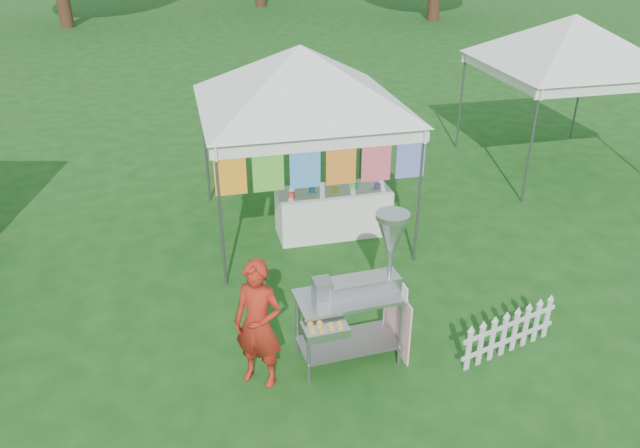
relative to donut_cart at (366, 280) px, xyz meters
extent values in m
plane|color=#154413|center=(-0.01, -0.10, -1.08)|extent=(120.00, 120.00, 0.00)
cylinder|color=#59595E|center=(-1.43, 1.98, -0.03)|extent=(0.04, 0.04, 2.10)
cylinder|color=#59595E|center=(1.41, 1.98, -0.03)|extent=(0.04, 0.04, 2.10)
cylinder|color=#59595E|center=(-1.43, 4.82, -0.03)|extent=(0.04, 0.04, 2.10)
cylinder|color=#59595E|center=(1.41, 4.82, -0.03)|extent=(0.04, 0.04, 2.10)
cube|color=white|center=(-0.01, 1.98, 0.92)|extent=(3.00, 0.03, 0.22)
cube|color=white|center=(-0.01, 4.82, 0.92)|extent=(3.00, 0.03, 0.22)
pyramid|color=white|center=(-0.01, 3.40, 1.92)|extent=(4.24, 4.24, 0.90)
cylinder|color=#59595E|center=(-0.01, 1.98, 1.00)|extent=(3.00, 0.03, 0.03)
cube|color=#EF431A|center=(-1.26, 1.98, 0.65)|extent=(0.42, 0.01, 0.70)
cube|color=#189534|center=(-0.76, 1.98, 0.65)|extent=(0.42, 0.01, 0.70)
cube|color=blue|center=(-0.26, 1.98, 0.65)|extent=(0.42, 0.01, 0.70)
cube|color=red|center=(0.24, 1.98, 0.65)|extent=(0.42, 0.01, 0.70)
cube|color=#DD1B98|center=(0.74, 1.98, 0.65)|extent=(0.42, 0.01, 0.70)
cube|color=purple|center=(1.24, 1.98, 0.65)|extent=(0.42, 0.01, 0.70)
cylinder|color=#59595E|center=(4.07, 3.48, -0.03)|extent=(0.04, 0.04, 2.10)
cylinder|color=#59595E|center=(4.07, 6.32, -0.03)|extent=(0.04, 0.04, 2.10)
cylinder|color=#59595E|center=(6.91, 6.32, -0.03)|extent=(0.04, 0.04, 2.10)
cube|color=white|center=(5.49, 3.48, 0.92)|extent=(3.00, 0.03, 0.22)
cube|color=white|center=(5.49, 6.32, 0.92)|extent=(3.00, 0.03, 0.22)
pyramid|color=white|center=(5.49, 4.90, 1.92)|extent=(4.24, 4.24, 0.90)
cylinder|color=#59595E|center=(5.49, 3.48, 1.00)|extent=(3.00, 0.03, 0.03)
cylinder|color=gray|center=(-0.73, -0.28, -0.64)|extent=(0.04, 0.04, 0.90)
cylinder|color=gray|center=(0.37, -0.22, -0.64)|extent=(0.04, 0.04, 0.90)
cylinder|color=gray|center=(-0.76, 0.21, -0.64)|extent=(0.04, 0.04, 0.90)
cylinder|color=gray|center=(0.34, 0.28, -0.64)|extent=(0.04, 0.04, 0.90)
cube|color=gray|center=(-0.20, 0.00, -0.84)|extent=(1.17, 0.63, 0.01)
cube|color=#B7B7BC|center=(-0.20, 0.00, -0.19)|extent=(1.23, 0.67, 0.04)
cube|color=#B7B7BC|center=(-0.02, 0.06, -0.09)|extent=(0.86, 0.30, 0.15)
cube|color=gray|center=(-0.50, 0.03, -0.06)|extent=(0.21, 0.23, 0.22)
cylinder|color=gray|center=(0.30, 0.08, 0.26)|extent=(0.05, 0.05, 0.90)
cone|color=#B7B7BC|center=(0.30, 0.08, 0.51)|extent=(0.38, 0.38, 0.40)
cylinder|color=#B7B7BC|center=(0.30, 0.08, 0.73)|extent=(0.40, 0.40, 0.06)
cube|color=#B7B7BC|center=(-0.57, -0.40, -0.29)|extent=(0.50, 0.33, 0.10)
cube|color=#FFABB9|center=(0.41, 0.03, -0.64)|extent=(0.06, 0.75, 0.81)
cube|color=white|center=(0.37, -0.25, -0.07)|extent=(0.02, 0.14, 0.18)
imported|color=#A22113|center=(-1.25, -0.12, -0.31)|extent=(0.67, 0.62, 1.54)
cube|color=silver|center=(1.10, -0.50, -0.80)|extent=(0.07, 0.04, 0.56)
cube|color=silver|center=(1.27, -0.45, -0.80)|extent=(0.07, 0.04, 0.56)
cube|color=silver|center=(1.44, -0.40, -0.80)|extent=(0.07, 0.04, 0.56)
cube|color=silver|center=(1.62, -0.35, -0.80)|extent=(0.07, 0.04, 0.56)
cube|color=silver|center=(1.79, -0.30, -0.80)|extent=(0.07, 0.04, 0.56)
cube|color=silver|center=(1.96, -0.25, -0.80)|extent=(0.07, 0.04, 0.56)
cube|color=silver|center=(2.13, -0.21, -0.80)|extent=(0.07, 0.04, 0.56)
cube|color=silver|center=(2.31, -0.16, -0.80)|extent=(0.07, 0.04, 0.56)
cube|color=silver|center=(1.70, -0.33, -0.90)|extent=(1.39, 0.42, 0.05)
cube|color=silver|center=(1.70, -0.33, -0.66)|extent=(1.39, 0.42, 0.05)
cube|color=white|center=(0.44, 3.13, -0.71)|extent=(1.80, 0.70, 0.76)
camera|label=1|loc=(-1.87, -5.61, 3.76)|focal=35.00mm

